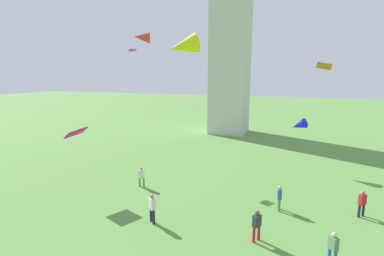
{
  "coord_description": "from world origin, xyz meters",
  "views": [
    {
      "loc": [
        5.34,
        -1.54,
        8.93
      ],
      "look_at": [
        -2.09,
        18.68,
        4.9
      ],
      "focal_mm": 26.82,
      "sensor_mm": 36.0,
      "label": 1
    }
  ],
  "objects_px": {
    "kite_flying_3": "(76,133)",
    "person_1": "(333,247)",
    "person_0": "(152,207)",
    "kite_flying_5": "(142,37)",
    "kite_flying_1": "(324,66)",
    "person_4": "(142,176)",
    "kite_flying_0": "(132,50)",
    "person_2": "(362,202)",
    "kite_flying_4": "(183,46)",
    "person_5": "(257,224)",
    "person_3": "(279,196)",
    "kite_flying_2": "(299,125)"
  },
  "relations": [
    {
      "from": "kite_flying_0",
      "to": "kite_flying_2",
      "type": "bearing_deg",
      "value": 123.27
    },
    {
      "from": "person_4",
      "to": "kite_flying_5",
      "type": "height_order",
      "value": "kite_flying_5"
    },
    {
      "from": "kite_flying_1",
      "to": "kite_flying_5",
      "type": "height_order",
      "value": "kite_flying_5"
    },
    {
      "from": "person_5",
      "to": "kite_flying_5",
      "type": "bearing_deg",
      "value": 108.39
    },
    {
      "from": "person_0",
      "to": "person_2",
      "type": "xyz_separation_m",
      "value": [
        12.13,
        5.25,
        -0.05
      ]
    },
    {
      "from": "kite_flying_0",
      "to": "kite_flying_3",
      "type": "bearing_deg",
      "value": 27.74
    },
    {
      "from": "kite_flying_3",
      "to": "person_1",
      "type": "bearing_deg",
      "value": 93.8
    },
    {
      "from": "kite_flying_1",
      "to": "kite_flying_5",
      "type": "distance_m",
      "value": 18.37
    },
    {
      "from": "person_1",
      "to": "person_2",
      "type": "distance_m",
      "value": 6.27
    },
    {
      "from": "person_1",
      "to": "kite_flying_2",
      "type": "bearing_deg",
      "value": 152.27
    },
    {
      "from": "kite_flying_4",
      "to": "person_1",
      "type": "bearing_deg",
      "value": 39.34
    },
    {
      "from": "person_5",
      "to": "kite_flying_3",
      "type": "height_order",
      "value": "kite_flying_3"
    },
    {
      "from": "person_5",
      "to": "person_2",
      "type": "bearing_deg",
      "value": -16.13
    },
    {
      "from": "person_2",
      "to": "kite_flying_0",
      "type": "relative_size",
      "value": 1.83
    },
    {
      "from": "kite_flying_2",
      "to": "person_1",
      "type": "bearing_deg",
      "value": 32.61
    },
    {
      "from": "person_0",
      "to": "kite_flying_3",
      "type": "height_order",
      "value": "kite_flying_3"
    },
    {
      "from": "person_4",
      "to": "kite_flying_3",
      "type": "relative_size",
      "value": 0.88
    },
    {
      "from": "kite_flying_0",
      "to": "kite_flying_3",
      "type": "height_order",
      "value": "kite_flying_0"
    },
    {
      "from": "person_1",
      "to": "person_5",
      "type": "height_order",
      "value": "person_5"
    },
    {
      "from": "person_4",
      "to": "kite_flying_4",
      "type": "distance_m",
      "value": 11.34
    },
    {
      "from": "person_2",
      "to": "kite_flying_2",
      "type": "bearing_deg",
      "value": -110.27
    },
    {
      "from": "kite_flying_0",
      "to": "kite_flying_4",
      "type": "relative_size",
      "value": 0.43
    },
    {
      "from": "person_1",
      "to": "kite_flying_0",
      "type": "bearing_deg",
      "value": -158.94
    },
    {
      "from": "kite_flying_1",
      "to": "kite_flying_0",
      "type": "bearing_deg",
      "value": -165.21
    },
    {
      "from": "person_0",
      "to": "person_4",
      "type": "distance_m",
      "value": 5.93
    },
    {
      "from": "person_5",
      "to": "kite_flying_3",
      "type": "xyz_separation_m",
      "value": [
        -14.07,
        2.47,
        3.55
      ]
    },
    {
      "from": "person_1",
      "to": "person_3",
      "type": "distance_m",
      "value": 5.71
    },
    {
      "from": "person_4",
      "to": "kite_flying_1",
      "type": "distance_m",
      "value": 19.89
    },
    {
      "from": "person_2",
      "to": "kite_flying_5",
      "type": "distance_m",
      "value": 17.43
    },
    {
      "from": "kite_flying_5",
      "to": "person_0",
      "type": "bearing_deg",
      "value": 6.04
    },
    {
      "from": "person_4",
      "to": "kite_flying_0",
      "type": "relative_size",
      "value": 1.7
    },
    {
      "from": "kite_flying_1",
      "to": "kite_flying_2",
      "type": "bearing_deg",
      "value": -133.85
    },
    {
      "from": "person_2",
      "to": "kite_flying_5",
      "type": "bearing_deg",
      "value": -31.51
    },
    {
      "from": "person_3",
      "to": "kite_flying_2",
      "type": "distance_m",
      "value": 10.58
    },
    {
      "from": "person_4",
      "to": "person_2",
      "type": "bearing_deg",
      "value": -3.81
    },
    {
      "from": "person_1",
      "to": "person_3",
      "type": "relative_size",
      "value": 1.0
    },
    {
      "from": "person_2",
      "to": "kite_flying_4",
      "type": "relative_size",
      "value": 0.79
    },
    {
      "from": "person_5",
      "to": "kite_flying_4",
      "type": "height_order",
      "value": "kite_flying_4"
    },
    {
      "from": "kite_flying_1",
      "to": "kite_flying_2",
      "type": "height_order",
      "value": "kite_flying_1"
    },
    {
      "from": "person_4",
      "to": "kite_flying_2",
      "type": "relative_size",
      "value": 0.84
    },
    {
      "from": "person_4",
      "to": "kite_flying_4",
      "type": "relative_size",
      "value": 0.74
    },
    {
      "from": "person_3",
      "to": "kite_flying_4",
      "type": "bearing_deg",
      "value": 107.73
    },
    {
      "from": "person_4",
      "to": "kite_flying_2",
      "type": "height_order",
      "value": "kite_flying_2"
    },
    {
      "from": "person_1",
      "to": "kite_flying_0",
      "type": "xyz_separation_m",
      "value": [
        -18.22,
        12.57,
        10.42
      ]
    },
    {
      "from": "kite_flying_1",
      "to": "kite_flying_3",
      "type": "distance_m",
      "value": 23.13
    },
    {
      "from": "person_0",
      "to": "kite_flying_1",
      "type": "xyz_separation_m",
      "value": [
        10.06,
        16.35,
        8.69
      ]
    },
    {
      "from": "person_0",
      "to": "kite_flying_5",
      "type": "relative_size",
      "value": 1.47
    },
    {
      "from": "kite_flying_0",
      "to": "kite_flying_5",
      "type": "height_order",
      "value": "kite_flying_5"
    },
    {
      "from": "person_0",
      "to": "kite_flying_5",
      "type": "distance_m",
      "value": 10.59
    },
    {
      "from": "person_4",
      "to": "person_3",
      "type": "bearing_deg",
      "value": -7.55
    }
  ]
}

